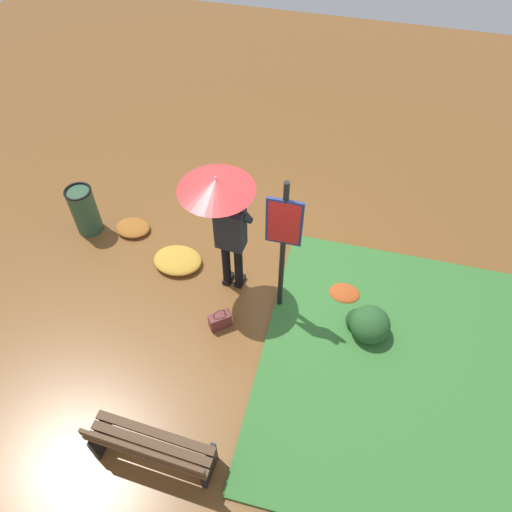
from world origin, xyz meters
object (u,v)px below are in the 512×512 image
(handbag, at_px, (220,320))
(info_sign_post, at_px, (283,237))
(person_with_umbrella, at_px, (223,207))
(park_bench, at_px, (150,449))
(trash_bin, at_px, (84,210))

(handbag, bearing_deg, info_sign_post, -143.37)
(person_with_umbrella, xyz_separation_m, park_bench, (0.09, 2.66, -1.15))
(info_sign_post, bearing_deg, person_with_umbrella, -14.03)
(info_sign_post, height_order, trash_bin, info_sign_post)
(park_bench, xyz_separation_m, trash_bin, (2.38, -3.18, 0.02))
(handbag, bearing_deg, person_with_umbrella, -81.96)
(handbag, height_order, trash_bin, trash_bin)
(info_sign_post, bearing_deg, handbag, 36.63)
(park_bench, bearing_deg, trash_bin, -53.14)
(person_with_umbrella, bearing_deg, handbag, 98.04)
(info_sign_post, xyz_separation_m, trash_bin, (3.29, -0.72, -1.03))
(info_sign_post, distance_m, trash_bin, 3.52)
(person_with_umbrella, distance_m, trash_bin, 2.76)
(handbag, xyz_separation_m, park_bench, (0.19, 1.93, 0.28))
(park_bench, relative_size, trash_bin, 1.68)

